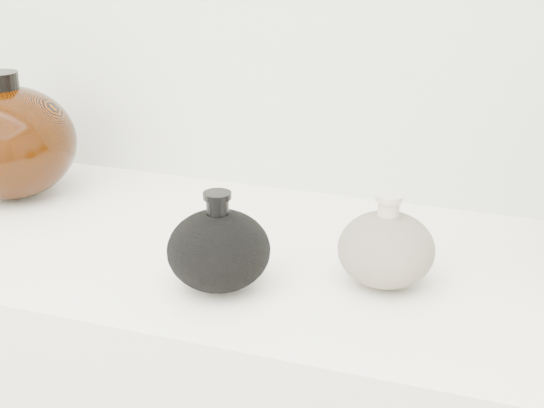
% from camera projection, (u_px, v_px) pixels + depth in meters
% --- Properties ---
extents(black_gourd_vase, '(0.15, 0.15, 0.13)m').
position_uv_depth(black_gourd_vase, '(219.00, 249.00, 0.95)').
color(black_gourd_vase, black).
rests_on(black_gourd_vase, display_counter).
extents(cream_gourd_vase, '(0.13, 0.13, 0.12)m').
position_uv_depth(cream_gourd_vase, '(386.00, 248.00, 0.96)').
color(cream_gourd_vase, beige).
rests_on(cream_gourd_vase, display_counter).
extents(left_round_pot, '(0.28, 0.28, 0.21)m').
position_uv_depth(left_round_pot, '(9.00, 142.00, 1.23)').
color(left_round_pot, black).
rests_on(left_round_pot, display_counter).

